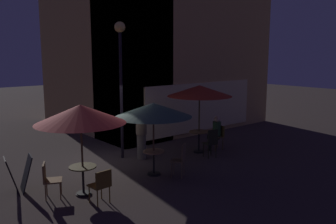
{
  "coord_description": "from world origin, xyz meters",
  "views": [
    {
      "loc": [
        -5.56,
        -9.49,
        3.57
      ],
      "look_at": [
        1.43,
        -1.12,
        1.75
      ],
      "focal_mm": 37.76,
      "sensor_mm": 36.0,
      "label": 1
    }
  ],
  "objects": [
    {
      "name": "patio_umbrella_1",
      "position": [
        3.29,
        -0.64,
        2.24
      ],
      "size": [
        2.31,
        2.31,
        2.45
      ],
      "color": "black",
      "rests_on": "ground"
    },
    {
      "name": "cafe_table_0",
      "position": [
        0.56,
        -1.51,
        0.5
      ],
      "size": [
        0.64,
        0.64,
        0.73
      ],
      "color": "black",
      "rests_on": "ground"
    },
    {
      "name": "cafe_building",
      "position": [
        4.31,
        3.85,
        4.98
      ],
      "size": [
        8.87,
        8.06,
        9.97
      ],
      "color": "tan",
      "rests_on": "ground"
    },
    {
      "name": "cafe_table_1",
      "position": [
        3.29,
        -0.64,
        0.56
      ],
      "size": [
        0.71,
        0.71,
        0.78
      ],
      "color": "black",
      "rests_on": "ground"
    },
    {
      "name": "cafe_chair_1",
      "position": [
        3.11,
        -1.43,
        0.6
      ],
      "size": [
        0.47,
        0.47,
        1.01
      ],
      "rotation": [
        0.0,
        0.0,
        1.34
      ],
      "color": "black",
      "rests_on": "ground"
    },
    {
      "name": "patio_umbrella_0",
      "position": [
        0.56,
        -1.51,
        1.95
      ],
      "size": [
        2.24,
        2.24,
        2.16
      ],
      "color": "black",
      "rests_on": "ground"
    },
    {
      "name": "ground_plane",
      "position": [
        0.0,
        0.0,
        0.0
      ],
      "size": [
        60.0,
        60.0,
        0.0
      ],
      "primitive_type": "plane",
      "color": "#3A2F2D"
    },
    {
      "name": "cafe_chair_0",
      "position": [
        1.04,
        -2.17,
        0.59
      ],
      "size": [
        0.53,
        0.53,
        0.99
      ],
      "rotation": [
        0.0,
        0.0,
        2.2
      ],
      "color": "brown",
      "rests_on": "ground"
    },
    {
      "name": "cafe_table_2",
      "position": [
        -1.73,
        -1.55,
        0.54
      ],
      "size": [
        0.69,
        0.69,
        0.76
      ],
      "color": "black",
      "rests_on": "ground"
    },
    {
      "name": "cafe_chair_2",
      "position": [
        4.14,
        -0.83,
        0.56
      ],
      "size": [
        0.5,
        0.5,
        0.9
      ],
      "rotation": [
        0.0,
        0.0,
        2.92
      ],
      "color": "brown",
      "rests_on": "ground"
    },
    {
      "name": "cafe_chair_3",
      "position": [
        -2.48,
        -1.19,
        0.54
      ],
      "size": [
        0.58,
        0.58,
        0.9
      ],
      "rotation": [
        0.0,
        0.0,
        -0.45
      ],
      "color": "brown",
      "rests_on": "ground"
    },
    {
      "name": "cafe_chair_4",
      "position": [
        -1.66,
        -2.35,
        0.52
      ],
      "size": [
        0.47,
        0.47,
        0.85
      ],
      "rotation": [
        0.0,
        0.0,
        1.66
      ],
      "color": "brown",
      "rests_on": "ground"
    },
    {
      "name": "street_lamp_near_corner",
      "position": [
        0.79,
        0.56,
        3.32
      ],
      "size": [
        0.36,
        0.36,
        4.59
      ],
      "color": "black",
      "rests_on": "ground"
    },
    {
      "name": "patron_standing_1",
      "position": [
        1.23,
        0.04,
        0.85
      ],
      "size": [
        0.37,
        0.37,
        1.7
      ],
      "rotation": [
        0.0,
        0.0,
        5.17
      ],
      "color": "#736D59",
      "rests_on": "ground"
    },
    {
      "name": "patron_seated_0",
      "position": [
        4.0,
        -0.79,
        0.71
      ],
      "size": [
        0.52,
        0.38,
        1.27
      ],
      "rotation": [
        0.0,
        0.0,
        2.92
      ],
      "color": "black",
      "rests_on": "ground"
    },
    {
      "name": "patio_umbrella_2",
      "position": [
        -1.73,
        -1.55,
        2.08
      ],
      "size": [
        2.24,
        2.24,
        2.33
      ],
      "color": "black",
      "rests_on": "ground"
    },
    {
      "name": "menu_sandwich_board",
      "position": [
        -2.92,
        -0.31,
        0.48
      ],
      "size": [
        0.74,
        0.66,
        0.93
      ],
      "rotation": [
        0.0,
        0.0,
        -0.18
      ],
      "color": "black",
      "rests_on": "ground"
    }
  ]
}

